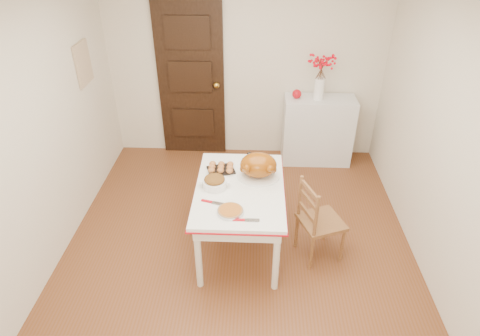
{
  "coord_description": "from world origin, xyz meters",
  "views": [
    {
      "loc": [
        0.15,
        -3.04,
        2.93
      ],
      "look_at": [
        0.01,
        0.1,
        0.91
      ],
      "focal_mm": 30.62,
      "sensor_mm": 36.0,
      "label": 1
    }
  ],
  "objects_px": {
    "sideboard": "(317,130)",
    "pumpkin_pie": "(230,211)",
    "kitchen_table": "(240,218)",
    "turkey_platter": "(258,166)",
    "chair_oak": "(321,220)"
  },
  "relations": [
    {
      "from": "sideboard",
      "to": "turkey_platter",
      "type": "height_order",
      "value": "turkey_platter"
    },
    {
      "from": "kitchen_table",
      "to": "turkey_platter",
      "type": "distance_m",
      "value": 0.55
    },
    {
      "from": "turkey_platter",
      "to": "chair_oak",
      "type": "bearing_deg",
      "value": -5.02
    },
    {
      "from": "sideboard",
      "to": "turkey_platter",
      "type": "bearing_deg",
      "value": -116.49
    },
    {
      "from": "kitchen_table",
      "to": "pumpkin_pie",
      "type": "height_order",
      "value": "pumpkin_pie"
    },
    {
      "from": "chair_oak",
      "to": "turkey_platter",
      "type": "relative_size",
      "value": 2.12
    },
    {
      "from": "pumpkin_pie",
      "to": "chair_oak",
      "type": "bearing_deg",
      "value": 19.85
    },
    {
      "from": "chair_oak",
      "to": "sideboard",
      "type": "bearing_deg",
      "value": -26.52
    },
    {
      "from": "chair_oak",
      "to": "turkey_platter",
      "type": "bearing_deg",
      "value": 47.18
    },
    {
      "from": "kitchen_table",
      "to": "turkey_platter",
      "type": "relative_size",
      "value": 3.02
    },
    {
      "from": "sideboard",
      "to": "pumpkin_pie",
      "type": "relative_size",
      "value": 3.98
    },
    {
      "from": "sideboard",
      "to": "chair_oak",
      "type": "height_order",
      "value": "sideboard"
    },
    {
      "from": "sideboard",
      "to": "chair_oak",
      "type": "distance_m",
      "value": 1.81
    },
    {
      "from": "kitchen_table",
      "to": "turkey_platter",
      "type": "bearing_deg",
      "value": 44.78
    },
    {
      "from": "sideboard",
      "to": "turkey_platter",
      "type": "relative_size",
      "value": 2.21
    }
  ]
}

